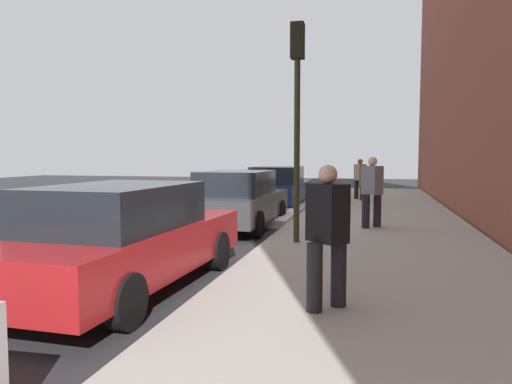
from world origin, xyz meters
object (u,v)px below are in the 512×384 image
pedestrian_grey_coat (372,190)px  pedestrian_black_coat (327,233)px  parked_car_navy (278,187)px  traffic_light_pole (297,95)px  pedestrian_tan_coat (360,178)px  parked_car_red (124,238)px  rolling_suitcase (363,193)px  parked_car_charcoal (238,200)px

pedestrian_grey_coat → pedestrian_black_coat: bearing=175.8°
pedestrian_black_coat → pedestrian_grey_coat: (6.58, -0.48, 0.04)m
parked_car_navy → traffic_light_pole: 8.19m
parked_car_navy → pedestrian_tan_coat: pedestrian_tan_coat is taller
pedestrian_black_coat → pedestrian_tan_coat: bearing=0.0°
pedestrian_grey_coat → traffic_light_pole: bearing=148.4°
parked_car_red → parked_car_navy: (11.18, -0.03, -0.00)m
parked_car_red → traffic_light_pole: 4.67m
traffic_light_pole → pedestrian_grey_coat: bearing=-31.6°
parked_car_navy → traffic_light_pole: size_ratio=0.99×
pedestrian_tan_coat → rolling_suitcase: bearing=-162.5°
pedestrian_tan_coat → pedestrian_black_coat: size_ratio=0.98×
pedestrian_grey_coat → parked_car_charcoal: bearing=90.2°
parked_car_charcoal → rolling_suitcase: (7.48, -3.03, -0.33)m
pedestrian_black_coat → traffic_light_pole: (4.17, 1.00, 2.07)m
parked_car_charcoal → pedestrian_grey_coat: 3.41m
parked_car_red → pedestrian_grey_coat: (5.97, -3.38, 0.31)m
pedestrian_tan_coat → rolling_suitcase: pedestrian_tan_coat is taller
parked_car_red → parked_car_charcoal: size_ratio=1.11×
parked_car_navy → traffic_light_pole: (-7.62, -1.87, 2.35)m
parked_car_red → parked_car_charcoal: same height
parked_car_red → pedestrian_grey_coat: pedestrian_grey_coat is taller
pedestrian_black_coat → rolling_suitcase: size_ratio=1.81×
parked_car_red → pedestrian_tan_coat: 14.12m
parked_car_red → parked_car_navy: 11.18m
pedestrian_tan_coat → traffic_light_pole: 10.52m
parked_car_red → rolling_suitcase: bearing=-12.6°
parked_car_charcoal → pedestrian_grey_coat: pedestrian_grey_coat is taller
parked_car_red → traffic_light_pole: traffic_light_pole is taller
parked_car_navy → pedestrian_tan_coat: bearing=-47.2°
parked_car_navy → pedestrian_grey_coat: (-5.21, -3.35, 0.32)m
parked_car_navy → pedestrian_grey_coat: 6.20m
parked_car_red → pedestrian_black_coat: bearing=-101.9°
parked_car_navy → pedestrian_black_coat: pedestrian_black_coat is taller
pedestrian_black_coat → rolling_suitcase: bearing=-0.5°
traffic_light_pole → pedestrian_tan_coat: bearing=-5.5°
parked_car_charcoal → pedestrian_tan_coat: 8.39m
parked_car_charcoal → pedestrian_black_coat: bearing=-156.1°
pedestrian_black_coat → rolling_suitcase: (14.04, -0.11, -0.60)m
parked_car_charcoal → pedestrian_tan_coat: (7.87, -2.91, 0.26)m
pedestrian_tan_coat → parked_car_red: bearing=168.2°
pedestrian_tan_coat → pedestrian_black_coat: pedestrian_black_coat is taller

